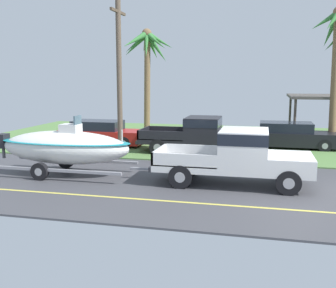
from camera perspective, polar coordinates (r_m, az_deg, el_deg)
The scene contains 8 objects.
ground at distance 22.01m, azimuth 15.71°, elevation -0.74°, with size 36.00×22.00×0.11m.
pickup_truck_towing at distance 14.19m, azimuth 10.46°, elevation -1.50°, with size 5.56×2.10×1.94m.
boat_on_trailer at distance 15.96m, azimuth -14.35°, elevation -0.41°, with size 6.37×2.24×2.30m.
parked_pickup_background at distance 19.84m, azimuth 4.86°, elevation 1.51°, with size 5.61×2.09×1.81m.
parked_sedan_near at distance 22.30m, azimuth 16.67°, elevation 1.13°, with size 4.78×1.87×1.38m.
parked_sedan_far at distance 22.51m, azimuth -9.41°, elevation 1.46°, with size 4.60×1.82×1.38m.
palm_tree_near_right at distance 26.19m, azimuth -2.94°, elevation 12.56°, with size 3.46×3.43×6.75m.
utility_pole at distance 19.00m, azimuth -6.87°, elevation 9.44°, with size 0.24×1.80×7.22m.
Camera 1 is at (-1.00, -13.29, 3.68)m, focal length 43.32 mm.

